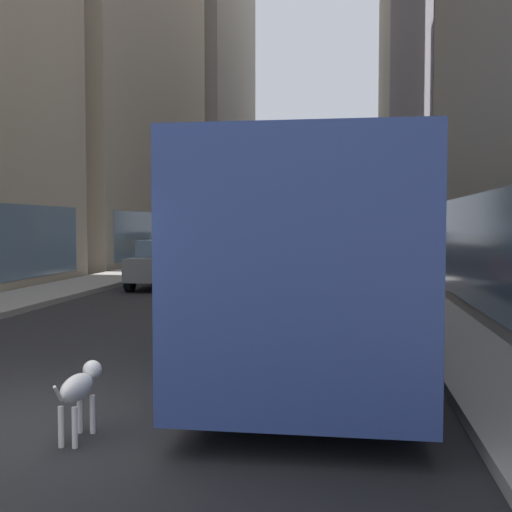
% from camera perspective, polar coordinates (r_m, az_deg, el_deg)
% --- Properties ---
extents(ground_plane, '(120.00, 120.00, 0.00)m').
position_cam_1_polar(ground_plane, '(41.19, 3.79, -0.08)').
color(ground_plane, '#232326').
extents(sidewalk_left, '(2.40, 110.00, 0.15)m').
position_cam_1_polar(sidewalk_left, '(42.02, -3.98, 0.08)').
color(sidewalk_left, gray).
rests_on(sidewalk_left, ground).
extents(sidewalk_right, '(2.40, 110.00, 0.15)m').
position_cam_1_polar(sidewalk_right, '(41.13, 11.73, -0.03)').
color(sidewalk_right, '#9E9991').
rests_on(sidewalk_right, ground).
extents(building_left_far, '(10.77, 19.84, 38.93)m').
position_cam_1_polar(building_left_far, '(60.94, -6.81, 19.40)').
color(building_left_far, gray).
rests_on(building_left_far, ground).
extents(building_right_far, '(11.18, 17.66, 36.35)m').
position_cam_1_polar(building_right_far, '(56.74, 17.75, 19.18)').
color(building_right_far, '#B2A893').
rests_on(building_right_far, ground).
extents(transit_bus, '(2.78, 11.53, 3.05)m').
position_cam_1_polar(transit_bus, '(11.08, 6.01, 0.98)').
color(transit_bus, '#33478C').
rests_on(transit_bus, ground).
extents(car_red_coupe, '(1.81, 4.18, 1.62)m').
position_cam_1_polar(car_red_coupe, '(19.88, 7.02, -0.93)').
color(car_red_coupe, red).
rests_on(car_red_coupe, ground).
extents(car_silver_sedan, '(1.79, 3.93, 1.62)m').
position_cam_1_polar(car_silver_sedan, '(42.94, 7.73, 1.12)').
color(car_silver_sedan, '#B7BABF').
rests_on(car_silver_sedan, ground).
extents(car_blue_hatchback, '(1.89, 4.62, 1.62)m').
position_cam_1_polar(car_blue_hatchback, '(34.24, 0.86, 0.70)').
color(car_blue_hatchback, '#4C6BB7').
rests_on(car_blue_hatchback, ground).
extents(car_grey_wagon, '(1.76, 4.59, 1.62)m').
position_cam_1_polar(car_grey_wagon, '(21.50, -8.03, -0.64)').
color(car_grey_wagon, slate).
rests_on(car_grey_wagon, ground).
extents(car_yellow_taxi, '(1.85, 4.32, 1.62)m').
position_cam_1_polar(car_yellow_taxi, '(42.82, 0.20, 1.14)').
color(car_yellow_taxi, yellow).
rests_on(car_yellow_taxi, ground).
extents(dalmatian_dog, '(0.22, 0.96, 0.72)m').
position_cam_1_polar(dalmatian_dog, '(6.56, -16.02, -11.64)').
color(dalmatian_dog, white).
rests_on(dalmatian_dog, ground).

